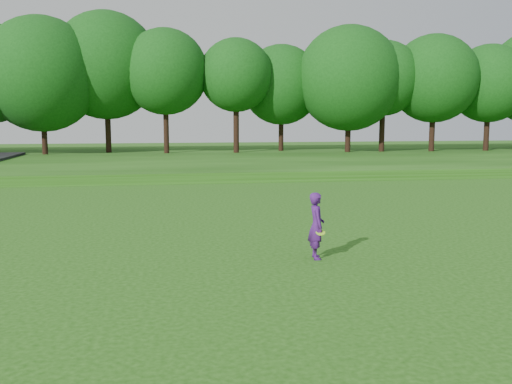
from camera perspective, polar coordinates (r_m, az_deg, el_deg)
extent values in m
plane|color=#1A480D|center=(13.69, -7.54, -8.59)|extent=(140.00, 140.00, 0.00)
cube|color=#1A480D|center=(47.28, -8.66, 3.26)|extent=(130.00, 30.00, 0.60)
cube|color=gray|center=(33.36, -8.47, 1.00)|extent=(130.00, 1.60, 0.04)
imported|color=#49176B|center=(15.33, 6.06, -3.37)|extent=(0.46, 0.68, 1.79)
cylinder|color=#A4EB25|center=(15.16, 6.47, -4.05)|extent=(0.25, 0.24, 0.13)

